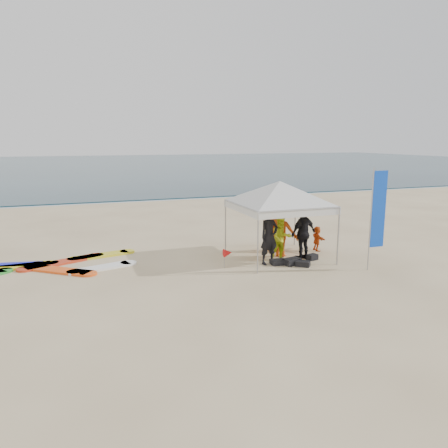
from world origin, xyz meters
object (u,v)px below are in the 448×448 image
at_px(person_black_b, 303,233).
at_px(person_orange_b, 276,229).
at_px(person_yellow, 281,238).
at_px(person_black_a, 269,237).
at_px(person_orange_a, 281,231).
at_px(marker_pennant, 228,253).
at_px(canopy_tent, 280,181).
at_px(person_seated, 317,238).
at_px(feather_flag, 378,211).
at_px(surfboard_spread, 50,266).

distance_m(person_black_b, person_orange_b, 1.37).
distance_m(person_yellow, person_orange_b, 1.26).
height_order(person_black_a, person_yellow, person_black_a).
distance_m(person_orange_a, marker_pennant, 2.45).
relative_size(person_black_a, person_yellow, 1.19).
xyz_separation_m(canopy_tent, marker_pennant, (-2.11, -0.54, -2.22)).
bearing_deg(person_orange_a, person_black_a, 79.56).
xyz_separation_m(person_yellow, person_orange_a, (0.26, 0.53, 0.14)).
height_order(person_black_b, marker_pennant, person_black_b).
xyz_separation_m(person_black_b, person_seated, (1.10, 0.86, -0.46)).
bearing_deg(canopy_tent, person_black_a, -137.64).
distance_m(person_yellow, feather_flag, 3.28).
bearing_deg(person_black_a, person_black_b, -6.36).
height_order(person_black_a, person_orange_a, person_black_a).
bearing_deg(marker_pennant, canopy_tent, 14.32).
bearing_deg(feather_flag, canopy_tent, 134.26).
bearing_deg(person_orange_a, person_orange_b, -63.04).
height_order(person_orange_b, person_seated, person_orange_b).
bearing_deg(person_black_b, feather_flag, 113.39).
bearing_deg(marker_pennant, person_black_b, 1.50).
relative_size(person_orange_b, feather_flag, 0.53).
distance_m(person_orange_b, surfboard_spread, 8.02).
bearing_deg(person_seated, feather_flag, -164.95).
bearing_deg(person_black_a, canopy_tent, 30.26).
height_order(person_orange_b, surfboard_spread, person_orange_b).
bearing_deg(person_orange_b, person_black_a, 54.03).
bearing_deg(feather_flag, person_seated, 99.40).
xyz_separation_m(person_yellow, person_black_b, (0.79, -0.11, 0.13)).
bearing_deg(person_orange_b, surfboard_spread, -7.11).
distance_m(person_black_b, canopy_tent, 1.99).
relative_size(canopy_tent, surfboard_spread, 0.74).
height_order(person_black_a, person_seated, person_black_a).
distance_m(person_orange_a, feather_flag, 3.41).
bearing_deg(canopy_tent, person_orange_b, 69.82).
relative_size(person_orange_a, person_orange_b, 1.08).
relative_size(canopy_tent, marker_pennant, 6.49).
bearing_deg(person_orange_a, marker_pennant, 54.37).
bearing_deg(surfboard_spread, person_seated, -6.91).
relative_size(feather_flag, marker_pennant, 5.15).
height_order(feather_flag, marker_pennant, feather_flag).
distance_m(person_black_a, person_orange_a, 1.16).
xyz_separation_m(person_black_b, person_orange_b, (-0.41, 1.31, -0.06)).
relative_size(person_yellow, marker_pennant, 2.49).
bearing_deg(person_orange_a, person_yellow, 100.74).
distance_m(feather_flag, marker_pennant, 4.95).
distance_m(person_yellow, person_black_b, 0.81).
relative_size(person_seated, marker_pennant, 1.47).
bearing_deg(person_black_b, marker_pennant, -14.86).
height_order(person_seated, surfboard_spread, person_seated).
relative_size(person_black_a, person_seated, 2.01).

